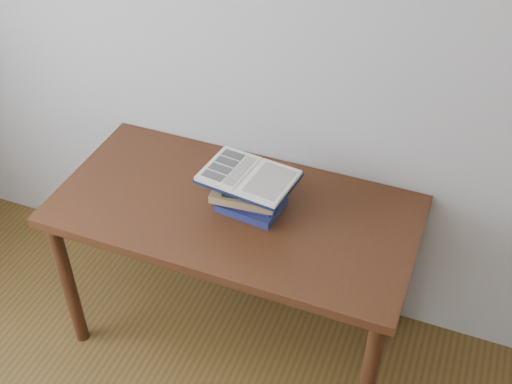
% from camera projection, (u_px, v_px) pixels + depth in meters
% --- Properties ---
extents(desk, '(1.44, 0.72, 0.77)m').
position_uv_depth(desk, '(235.00, 225.00, 2.60)').
color(desk, '#471F11').
rests_on(desk, ground).
extents(book_stack, '(0.28, 0.21, 0.15)m').
position_uv_depth(book_stack, '(250.00, 193.00, 2.49)').
color(book_stack, '#181B48').
rests_on(book_stack, desk).
extents(open_book, '(0.38, 0.28, 0.03)m').
position_uv_depth(open_book, '(249.00, 176.00, 2.42)').
color(open_book, black).
rests_on(open_book, book_stack).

